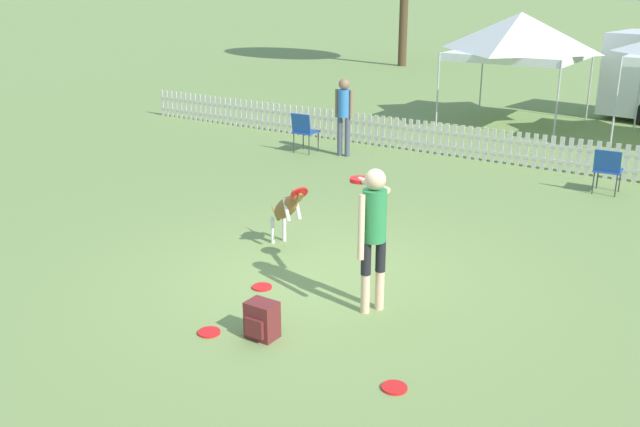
{
  "coord_description": "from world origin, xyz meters",
  "views": [
    {
      "loc": [
        4.78,
        -7.21,
        3.79
      ],
      "look_at": [
        -0.07,
        0.17,
        0.83
      ],
      "focal_mm": 40.0,
      "sensor_mm": 36.0,
      "label": 1
    }
  ],
  "objects_px": {
    "frisbee_near_dog": "(394,388)",
    "leaping_dog": "(287,207)",
    "frisbee_near_handler": "(262,287)",
    "spectator_standing": "(344,109)",
    "handler_person": "(373,222)",
    "canopy_tent_secondary": "(520,36)",
    "folding_chair_green_right": "(608,167)",
    "backpack_on_grass": "(262,320)",
    "frisbee_midfield": "(209,332)",
    "folding_chair_blue_left": "(304,129)"
  },
  "relations": [
    {
      "from": "folding_chair_blue_left",
      "to": "canopy_tent_secondary",
      "type": "bearing_deg",
      "value": -117.83
    },
    {
      "from": "backpack_on_grass",
      "to": "spectator_standing",
      "type": "xyz_separation_m",
      "value": [
        -3.62,
        7.6,
        0.82
      ]
    },
    {
      "from": "handler_person",
      "to": "canopy_tent_secondary",
      "type": "bearing_deg",
      "value": 39.62
    },
    {
      "from": "handler_person",
      "to": "folding_chair_blue_left",
      "type": "bearing_deg",
      "value": 68.72
    },
    {
      "from": "leaping_dog",
      "to": "folding_chair_green_right",
      "type": "relative_size",
      "value": 1.26
    },
    {
      "from": "leaping_dog",
      "to": "backpack_on_grass",
      "type": "xyz_separation_m",
      "value": [
        1.34,
        -2.34,
        -0.43
      ]
    },
    {
      "from": "handler_person",
      "to": "folding_chair_green_right",
      "type": "xyz_separation_m",
      "value": [
        1.23,
        6.48,
        -0.6
      ]
    },
    {
      "from": "folding_chair_green_right",
      "to": "canopy_tent_secondary",
      "type": "xyz_separation_m",
      "value": [
        -3.62,
        5.52,
        1.8
      ]
    },
    {
      "from": "frisbee_near_handler",
      "to": "folding_chair_green_right",
      "type": "relative_size",
      "value": 0.3
    },
    {
      "from": "frisbee_near_dog",
      "to": "spectator_standing",
      "type": "height_order",
      "value": "spectator_standing"
    },
    {
      "from": "handler_person",
      "to": "frisbee_near_handler",
      "type": "xyz_separation_m",
      "value": [
        -1.46,
        -0.24,
        -1.09
      ]
    },
    {
      "from": "leaping_dog",
      "to": "folding_chair_green_right",
      "type": "distance_m",
      "value": 6.3
    },
    {
      "from": "frisbee_near_handler",
      "to": "leaping_dog",
      "type": "bearing_deg",
      "value": 112.39
    },
    {
      "from": "handler_person",
      "to": "leaping_dog",
      "type": "xyz_separation_m",
      "value": [
        -2.0,
        1.07,
        -0.46
      ]
    },
    {
      "from": "backpack_on_grass",
      "to": "spectator_standing",
      "type": "relative_size",
      "value": 0.25
    },
    {
      "from": "folding_chair_green_right",
      "to": "spectator_standing",
      "type": "xyz_separation_m",
      "value": [
        -5.51,
        -0.15,
        0.53
      ]
    },
    {
      "from": "handler_person",
      "to": "frisbee_near_dog",
      "type": "height_order",
      "value": "handler_person"
    },
    {
      "from": "frisbee_near_dog",
      "to": "canopy_tent_secondary",
      "type": "distance_m",
      "value": 14.01
    },
    {
      "from": "handler_person",
      "to": "backpack_on_grass",
      "type": "distance_m",
      "value": 1.69
    },
    {
      "from": "frisbee_near_dog",
      "to": "backpack_on_grass",
      "type": "distance_m",
      "value": 1.71
    },
    {
      "from": "leaping_dog",
      "to": "spectator_standing",
      "type": "relative_size",
      "value": 0.62
    },
    {
      "from": "frisbee_near_dog",
      "to": "leaping_dog",
      "type": "bearing_deg",
      "value": 141.06
    },
    {
      "from": "folding_chair_green_right",
      "to": "leaping_dog",
      "type": "bearing_deg",
      "value": 56.82
    },
    {
      "from": "frisbee_near_handler",
      "to": "frisbee_near_dog",
      "type": "distance_m",
      "value": 2.76
    },
    {
      "from": "handler_person",
      "to": "spectator_standing",
      "type": "height_order",
      "value": "handler_person"
    },
    {
      "from": "frisbee_near_handler",
      "to": "frisbee_midfield",
      "type": "distance_m",
      "value": 1.31
    },
    {
      "from": "frisbee_near_dog",
      "to": "spectator_standing",
      "type": "relative_size",
      "value": 0.15
    },
    {
      "from": "frisbee_near_dog",
      "to": "spectator_standing",
      "type": "xyz_separation_m",
      "value": [
        -5.32,
        7.72,
        1.02
      ]
    },
    {
      "from": "frisbee_midfield",
      "to": "folding_chair_green_right",
      "type": "xyz_separation_m",
      "value": [
        2.44,
        8.01,
        0.49
      ]
    },
    {
      "from": "leaping_dog",
      "to": "frisbee_midfield",
      "type": "height_order",
      "value": "leaping_dog"
    },
    {
      "from": "backpack_on_grass",
      "to": "folding_chair_blue_left",
      "type": "distance_m",
      "value": 8.6
    },
    {
      "from": "frisbee_midfield",
      "to": "canopy_tent_secondary",
      "type": "xyz_separation_m",
      "value": [
        -1.18,
        13.53,
        2.29
      ]
    },
    {
      "from": "frisbee_near_handler",
      "to": "frisbee_near_dog",
      "type": "relative_size",
      "value": 1.0
    },
    {
      "from": "folding_chair_green_right",
      "to": "handler_person",
      "type": "bearing_deg",
      "value": 76.9
    },
    {
      "from": "handler_person",
      "to": "leaping_dog",
      "type": "relative_size",
      "value": 1.65
    },
    {
      "from": "handler_person",
      "to": "folding_chair_blue_left",
      "type": "distance_m",
      "value": 7.97
    },
    {
      "from": "frisbee_near_handler",
      "to": "spectator_standing",
      "type": "xyz_separation_m",
      "value": [
        -2.82,
        6.57,
        1.02
      ]
    },
    {
      "from": "backpack_on_grass",
      "to": "spectator_standing",
      "type": "height_order",
      "value": "spectator_standing"
    },
    {
      "from": "folding_chair_blue_left",
      "to": "frisbee_midfield",
      "type": "bearing_deg",
      "value": 114.54
    },
    {
      "from": "backpack_on_grass",
      "to": "frisbee_near_handler",
      "type": "bearing_deg",
      "value": 127.83
    },
    {
      "from": "frisbee_near_handler",
      "to": "folding_chair_green_right",
      "type": "height_order",
      "value": "folding_chair_green_right"
    },
    {
      "from": "frisbee_near_handler",
      "to": "spectator_standing",
      "type": "height_order",
      "value": "spectator_standing"
    },
    {
      "from": "frisbee_near_dog",
      "to": "backpack_on_grass",
      "type": "bearing_deg",
      "value": 176.11
    },
    {
      "from": "leaping_dog",
      "to": "backpack_on_grass",
      "type": "relative_size",
      "value": 2.5
    },
    {
      "from": "frisbee_midfield",
      "to": "spectator_standing",
      "type": "xyz_separation_m",
      "value": [
        -3.07,
        7.86,
        1.02
      ]
    },
    {
      "from": "folding_chair_blue_left",
      "to": "canopy_tent_secondary",
      "type": "xyz_separation_m",
      "value": [
        2.76,
        5.94,
        1.75
      ]
    },
    {
      "from": "leaping_dog",
      "to": "canopy_tent_secondary",
      "type": "distance_m",
      "value": 11.07
    },
    {
      "from": "frisbee_near_handler",
      "to": "canopy_tent_secondary",
      "type": "xyz_separation_m",
      "value": [
        -0.93,
        12.24,
        2.29
      ]
    },
    {
      "from": "frisbee_near_handler",
      "to": "folding_chair_blue_left",
      "type": "distance_m",
      "value": 7.32
    },
    {
      "from": "spectator_standing",
      "to": "folding_chair_green_right",
      "type": "bearing_deg",
      "value": 173.64
    }
  ]
}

